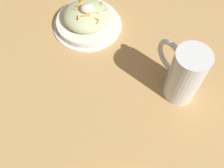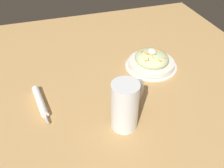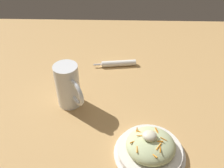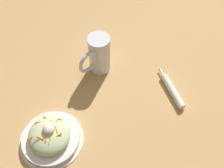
# 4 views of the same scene
# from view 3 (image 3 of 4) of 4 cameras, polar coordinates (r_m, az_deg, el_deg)

# --- Properties ---
(ground_plane) EXTENTS (1.43, 1.43, 0.00)m
(ground_plane) POSITION_cam_3_polar(r_m,az_deg,el_deg) (0.92, 0.27, -4.10)
(ground_plane) COLOR tan
(salad_plate) EXTENTS (0.22, 0.22, 0.09)m
(salad_plate) POSITION_cam_3_polar(r_m,az_deg,el_deg) (0.76, 8.83, -14.47)
(salad_plate) COLOR white
(salad_plate) RESTS_ON ground_plane
(beer_mug) EXTENTS (0.11, 0.13, 0.16)m
(beer_mug) POSITION_cam_3_polar(r_m,az_deg,el_deg) (0.88, -10.03, -0.98)
(beer_mug) COLOR white
(beer_mug) RESTS_ON ground_plane
(napkin_roll) EXTENTS (0.19, 0.05, 0.03)m
(napkin_roll) POSITION_cam_3_polar(r_m,az_deg,el_deg) (1.10, 1.46, 4.80)
(napkin_roll) COLOR white
(napkin_roll) RESTS_ON ground_plane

